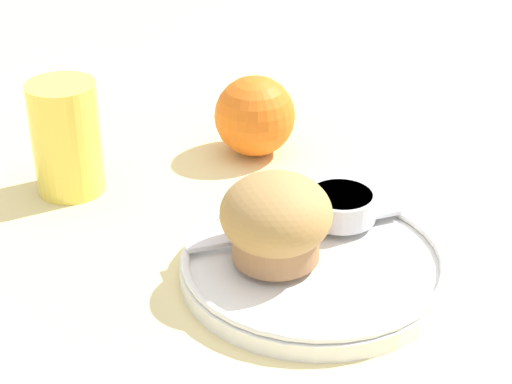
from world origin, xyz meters
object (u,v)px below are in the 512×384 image
at_px(orange_fruit, 255,116).
at_px(juice_glass, 66,138).
at_px(muffin, 276,220).
at_px(butter_knife, 299,226).

relative_size(orange_fruit, juice_glass, 0.76).
bearing_deg(muffin, orange_fruit, 74.57).
bearing_deg(juice_glass, butter_knife, -46.04).
xyz_separation_m(muffin, butter_knife, (0.03, 0.03, -0.03)).
distance_m(butter_knife, orange_fruit, 0.18).
bearing_deg(juice_glass, orange_fruit, 4.24).
relative_size(muffin, butter_knife, 0.46).
distance_m(butter_knife, juice_glass, 0.23).
relative_size(muffin, orange_fruit, 1.07).
relative_size(muffin, juice_glass, 0.82).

